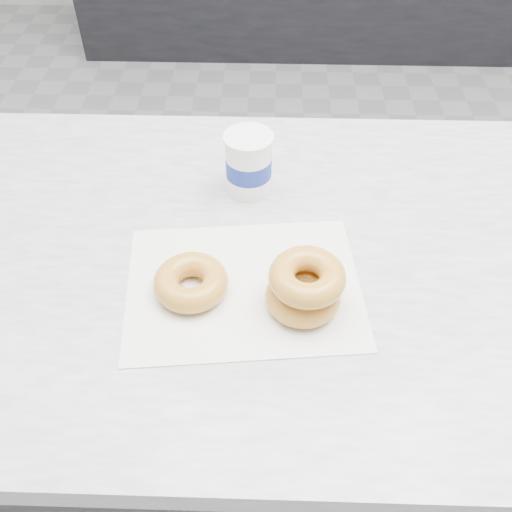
{
  "coord_description": "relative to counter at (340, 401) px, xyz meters",
  "views": [
    {
      "loc": [
        -0.16,
        -1.22,
        1.53
      ],
      "look_at": [
        -0.18,
        -0.64,
        0.93
      ],
      "focal_mm": 40.0,
      "sensor_mm": 36.0,
      "label": 1
    }
  ],
  "objects": [
    {
      "name": "ground",
      "position": [
        0.0,
        0.6,
        -0.45
      ],
      "size": [
        5.0,
        5.0,
        0.0
      ],
      "primitive_type": "plane",
      "color": "#969699",
      "rests_on": "ground"
    },
    {
      "name": "donut_stack",
      "position": [
        -0.11,
        -0.1,
        0.49
      ],
      "size": [
        0.14,
        0.14,
        0.07
      ],
      "color": "gold",
      "rests_on": "wax_paper"
    },
    {
      "name": "donut_single",
      "position": [
        -0.27,
        -0.09,
        0.47
      ],
      "size": [
        0.11,
        0.11,
        0.04
      ],
      "primitive_type": "torus",
      "rotation": [
        0.0,
        0.0,
        -0.01
      ],
      "color": "gold",
      "rests_on": "wax_paper"
    },
    {
      "name": "wax_paper",
      "position": [
        -0.19,
        -0.07,
        0.45
      ],
      "size": [
        0.36,
        0.29,
        0.0
      ],
      "primitive_type": "cube",
      "rotation": [
        0.0,
        0.0,
        0.1
      ],
      "color": "white",
      "rests_on": "counter"
    },
    {
      "name": "coffee_cup",
      "position": [
        -0.19,
        0.15,
        0.5
      ],
      "size": [
        0.1,
        0.1,
        0.11
      ],
      "rotation": [
        0.0,
        0.0,
        0.29
      ],
      "color": "white",
      "rests_on": "counter"
    },
    {
      "name": "counter",
      "position": [
        0.0,
        0.0,
        0.0
      ],
      "size": [
        3.06,
        0.76,
        0.9
      ],
      "color": "#333335",
      "rests_on": "ground"
    }
  ]
}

